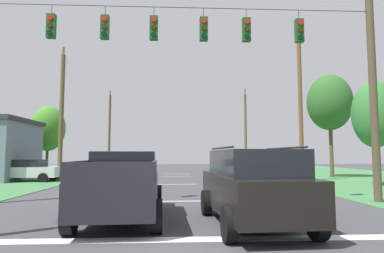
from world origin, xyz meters
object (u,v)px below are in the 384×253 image
utility_pole_mid_left (61,114)px  tree_roadside_right (374,115)px  distant_car_crossing_white (118,170)px  pickup_truck (123,185)px  tree_roadside_left (330,103)px  utility_pole_far_right (245,130)px  tree_roadside_far_right (48,129)px  suv_black (252,185)px  utility_pole_far_left (109,130)px  overhead_signal_span (178,79)px  utility_pole_mid_right (300,106)px  distant_car_oncoming (28,170)px

utility_pole_mid_left → tree_roadside_right: bearing=-13.2°
distant_car_crossing_white → utility_pole_mid_left: 5.66m
pickup_truck → tree_roadside_left: 22.52m
utility_pole_mid_left → distant_car_crossing_white: bearing=1.7°
utility_pole_far_right → tree_roadside_right: bearing=-81.3°
distant_car_crossing_white → utility_pole_far_right: size_ratio=0.43×
tree_roadside_far_right → tree_roadside_left: 24.92m
suv_black → distant_car_crossing_white: 16.37m
pickup_truck → utility_pole_mid_left: size_ratio=0.57×
tree_roadside_right → tree_roadside_far_right: (-23.62, 11.71, -0.01)m
tree_roadside_left → utility_pole_far_right: bearing=106.5°
utility_pole_far_left → overhead_signal_span: bearing=-73.6°
pickup_truck → utility_pole_mid_right: 17.05m
utility_pole_far_left → utility_pole_far_right: bearing=1.4°
overhead_signal_span → utility_pole_far_left: size_ratio=1.66×
tree_roadside_far_right → tree_roadside_right: bearing=-26.4°
tree_roadside_far_right → distant_car_crossing_white: bearing=-42.3°
overhead_signal_span → utility_pole_far_right: bearing=72.8°
overhead_signal_span → tree_roadside_far_right: (-11.80, 18.13, -0.55)m
utility_pole_mid_left → utility_pole_mid_right: bearing=-3.6°
suv_black → utility_pole_mid_right: utility_pole_mid_right is taller
utility_pole_far_left → tree_roadside_right: size_ratio=1.53×
distant_car_crossing_white → tree_roadside_right: size_ratio=0.68×
pickup_truck → utility_pole_mid_right: size_ratio=0.51×
utility_pole_mid_left → tree_roadside_right: (20.05, -4.69, -0.51)m
tree_roadside_far_right → tree_roadside_left: bearing=-10.0°
tree_roadside_right → tree_roadside_far_right: size_ratio=0.99×
distant_car_crossing_white → utility_pole_far_left: (-3.87, 16.11, 4.02)m
utility_pole_far_left → utility_pole_mid_left: bearing=-90.6°
utility_pole_far_right → tree_roadside_far_right: bearing=-154.8°
suv_black → distant_car_oncoming: (-12.26, 14.79, -0.27)m
utility_pole_mid_right → pickup_truck: bearing=-128.9°
pickup_truck → utility_pole_mid_right: bearing=51.1°
utility_pole_mid_left → utility_pole_far_left: utility_pole_far_left is taller
distant_car_oncoming → utility_pole_far_right: utility_pole_far_right is taller
distant_car_crossing_white → distant_car_oncoming: 6.12m
overhead_signal_span → suv_black: 5.77m
utility_pole_mid_left → utility_pole_far_left: bearing=89.4°
utility_pole_far_right → utility_pole_far_left: 16.63m
utility_pole_far_left → tree_roadside_right: utility_pole_far_left is taller
distant_car_oncoming → overhead_signal_span: bearing=-46.5°
suv_black → distant_car_oncoming: suv_black is taller
suv_black → distant_car_oncoming: 19.22m
utility_pole_far_right → suv_black: bearing=-101.8°
overhead_signal_span → utility_pole_mid_left: utility_pole_mid_left is taller
suv_black → utility_pole_far_left: (-10.02, 31.28, 3.75)m
overhead_signal_span → utility_pole_mid_left: 13.82m
distant_car_crossing_white → tree_roadside_far_right: size_ratio=0.68×
overhead_signal_span → tree_roadside_left: size_ratio=1.88×
utility_pole_mid_right → utility_pole_mid_left: bearing=176.4°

